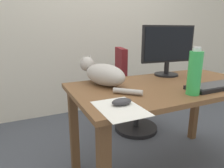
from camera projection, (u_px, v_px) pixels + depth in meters
name	position (u px, v px, depth m)	size (l,w,h in m)	color
back_wall	(93.00, 15.00, 2.66)	(6.00, 0.04, 2.60)	beige
desk	(167.00, 99.00, 1.47)	(1.38, 0.71, 0.73)	brown
office_chair	(133.00, 96.00, 2.22)	(0.50, 0.48, 0.93)	black
monitor	(168.00, 49.00, 1.67)	(0.48, 0.20, 0.41)	black
keyboard	(216.00, 86.00, 1.34)	(0.44, 0.15, 0.03)	black
cat	(103.00, 73.00, 1.42)	(0.28, 0.59, 0.20)	#B2ADA8
computer_mouse	(122.00, 102.00, 1.03)	(0.11, 0.06, 0.04)	#333338
paper_sheet	(120.00, 108.00, 0.99)	(0.21, 0.30, 0.00)	white
water_bottle	(195.00, 73.00, 1.18)	(0.08, 0.08, 0.28)	green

